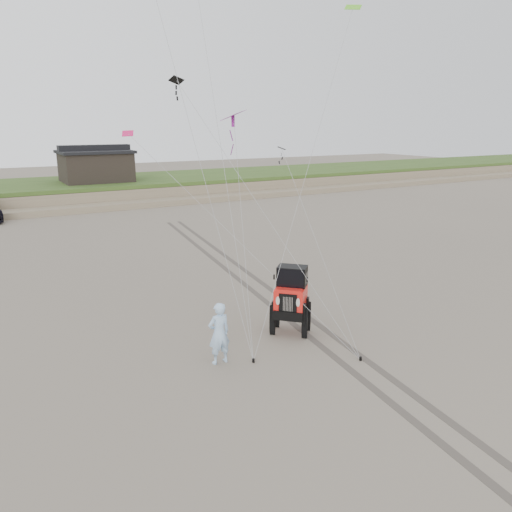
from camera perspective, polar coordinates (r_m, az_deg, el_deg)
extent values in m
plane|color=#6B6054|center=(15.78, 7.10, -11.40)|extent=(160.00, 160.00, 0.00)
cube|color=#7A6B54|center=(50.33, -20.11, 6.84)|extent=(160.00, 12.00, 1.40)
cube|color=#2D4719|center=(50.23, -20.19, 7.80)|extent=(160.00, 12.00, 0.35)
cube|color=#7A6B54|center=(44.07, -18.49, 5.36)|extent=(160.00, 3.50, 0.50)
cube|color=black|center=(49.51, -17.83, 9.63)|extent=(6.00, 5.00, 2.60)
cube|color=black|center=(49.41, -17.96, 11.27)|extent=(6.40, 5.40, 0.25)
cube|color=black|center=(49.40, -18.00, 11.70)|extent=(6.40, 1.20, 0.50)
imported|color=#96C5E8|center=(14.97, -4.24, -8.80)|extent=(0.71, 0.48, 1.91)
cube|color=#8B198A|center=(22.31, -2.59, 15.78)|extent=(1.40, 1.40, 0.49)
cube|color=black|center=(21.11, 2.93, 12.20)|extent=(0.52, 0.61, 0.16)
cube|color=black|center=(19.84, -9.09, 19.23)|extent=(0.62, 0.44, 0.32)
cube|color=#64CE24|center=(23.73, 11.04, 26.14)|extent=(0.71, 0.73, 0.32)
cube|color=#E21C62|center=(22.40, -14.45, 13.41)|extent=(0.51, 0.41, 0.27)
cylinder|color=black|center=(15.33, -0.30, -11.85)|extent=(0.08, 0.08, 0.12)
cylinder|color=black|center=(15.76, 11.86, -11.41)|extent=(0.08, 0.08, 0.12)
cube|color=#4C443D|center=(22.85, -1.82, -2.84)|extent=(4.42, 29.74, 0.01)
cube|color=#4C443D|center=(23.22, -0.08, -2.54)|extent=(4.42, 29.74, 0.01)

